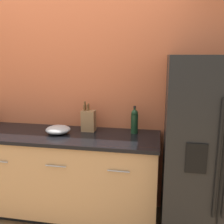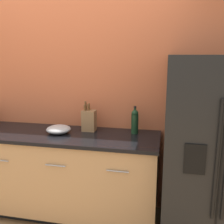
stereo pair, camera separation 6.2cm
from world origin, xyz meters
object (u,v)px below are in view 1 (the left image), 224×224
object	(u,v)px
knife_block	(88,120)
wine_bottle	(134,121)
refrigerator	(212,152)
mixing_bowl	(58,130)

from	to	relation	value
knife_block	wine_bottle	size ratio (longest dim) A/B	1.11
refrigerator	knife_block	bearing A→B (deg)	168.99
refrigerator	knife_block	world-z (taller)	refrigerator
wine_bottle	mixing_bowl	xyz separation A→B (m)	(-0.77, -0.16, -0.09)
refrigerator	mixing_bowl	bearing A→B (deg)	176.61
mixing_bowl	refrigerator	bearing A→B (deg)	-3.39
refrigerator	wine_bottle	bearing A→B (deg)	161.36
wine_bottle	refrigerator	bearing A→B (deg)	-18.64
knife_block	wine_bottle	world-z (taller)	knife_block
refrigerator	mixing_bowl	distance (m)	1.51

